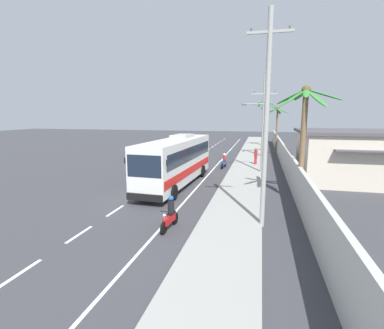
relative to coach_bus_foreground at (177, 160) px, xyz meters
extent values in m
plane|color=#3A3A3F|center=(-1.72, -4.41, -2.05)|extent=(160.00, 160.00, 0.00)
cube|color=#999993|center=(5.08, 5.59, -1.98)|extent=(3.20, 90.00, 0.14)
cube|color=white|center=(-1.72, -13.97, -2.04)|extent=(0.16, 2.00, 0.01)
cube|color=white|center=(-1.72, -10.49, -2.04)|extent=(0.16, 2.00, 0.01)
cube|color=white|center=(-1.72, -7.01, -2.04)|extent=(0.16, 2.00, 0.01)
cube|color=white|center=(-1.72, -3.53, -2.04)|extent=(0.16, 2.00, 0.01)
cube|color=white|center=(-1.72, -0.05, -2.04)|extent=(0.16, 2.00, 0.01)
cube|color=white|center=(-1.72, 3.43, -2.04)|extent=(0.16, 2.00, 0.01)
cube|color=white|center=(-1.72, 6.91, -2.04)|extent=(0.16, 2.00, 0.01)
cube|color=white|center=(-1.72, 10.39, -2.04)|extent=(0.16, 2.00, 0.01)
cube|color=white|center=(-1.72, 13.87, -2.04)|extent=(0.16, 2.00, 0.01)
cube|color=white|center=(-1.72, 17.34, -2.04)|extent=(0.16, 2.00, 0.01)
cube|color=white|center=(-1.72, 20.82, -2.04)|extent=(0.16, 2.00, 0.01)
cube|color=white|center=(-1.72, 24.30, -2.04)|extent=(0.16, 2.00, 0.01)
cube|color=white|center=(-1.72, 27.78, -2.04)|extent=(0.16, 2.00, 0.01)
cube|color=white|center=(-1.72, 31.26, -2.04)|extent=(0.16, 2.00, 0.01)
cube|color=white|center=(-1.72, 34.74, -2.04)|extent=(0.16, 2.00, 0.01)
cube|color=white|center=(-1.72, 38.22, -2.04)|extent=(0.16, 2.00, 0.01)
cube|color=white|center=(-1.72, 41.70, -2.04)|extent=(0.16, 2.00, 0.01)
cube|color=white|center=(-1.72, 45.18, -2.04)|extent=(0.16, 2.00, 0.01)
cube|color=white|center=(1.77, 10.59, -2.04)|extent=(0.14, 70.00, 0.01)
cube|color=#B2B2AD|center=(8.88, 9.59, -0.86)|extent=(0.24, 60.00, 2.38)
cube|color=silver|center=(0.00, -0.03, -0.02)|extent=(3.08, 11.81, 3.27)
cube|color=#192333|center=(0.01, 0.17, 0.55)|extent=(3.06, 10.87, 1.05)
cube|color=#192333|center=(-0.32, -5.82, 0.47)|extent=(2.25, 0.22, 1.37)
cube|color=red|center=(0.00, -0.03, -0.76)|extent=(3.10, 11.57, 0.59)
cube|color=black|center=(-0.32, -5.91, -1.46)|extent=(2.40, 0.29, 0.44)
cube|color=#B7B7B7|center=(0.08, 1.43, 1.75)|extent=(1.48, 2.64, 0.28)
cube|color=black|center=(1.09, -5.69, 0.71)|extent=(0.12, 0.09, 0.36)
cube|color=black|center=(-1.71, -5.54, 0.71)|extent=(0.12, 0.09, 0.36)
cylinder|color=black|center=(0.97, -4.18, -1.53)|extent=(0.38, 1.06, 1.04)
cylinder|color=black|center=(-1.42, -4.05, -1.53)|extent=(0.38, 1.06, 1.04)
cylinder|color=black|center=(1.39, 3.41, -1.53)|extent=(0.38, 1.06, 1.04)
cylinder|color=black|center=(-1.01, 3.54, -1.53)|extent=(0.38, 1.06, 1.04)
cylinder|color=black|center=(2.67, 7.53, -1.75)|extent=(0.16, 0.61, 0.60)
cylinder|color=black|center=(2.80, 8.88, -1.75)|extent=(0.18, 0.61, 0.60)
cube|color=#1947B2|center=(2.73, 8.16, -1.53)|extent=(0.35, 1.12, 0.36)
cube|color=black|center=(2.76, 8.45, -1.33)|extent=(0.30, 0.62, 0.12)
cylinder|color=gray|center=(2.68, 7.65, -1.45)|extent=(0.09, 0.32, 0.67)
cylinder|color=black|center=(2.69, 7.75, -1.01)|extent=(0.56, 0.10, 0.04)
sphere|color=#EAEACC|center=(2.68, 7.63, -1.15)|extent=(0.14, 0.14, 0.14)
cylinder|color=red|center=(2.76, 8.40, -1.05)|extent=(0.32, 0.32, 0.56)
sphere|color=white|center=(2.76, 8.40, -0.64)|extent=(0.26, 0.26, 0.26)
cylinder|color=black|center=(2.15, -9.53, -1.75)|extent=(0.16, 0.61, 0.60)
cylinder|color=black|center=(2.30, -8.18, -1.75)|extent=(0.18, 0.61, 0.60)
cube|color=red|center=(2.22, -8.90, -1.53)|extent=(0.36, 1.12, 0.36)
cube|color=black|center=(2.25, -8.61, -1.33)|extent=(0.30, 0.62, 0.12)
cylinder|color=gray|center=(2.17, -9.41, -1.45)|extent=(0.09, 0.32, 0.67)
cylinder|color=black|center=(2.18, -9.31, -1.01)|extent=(0.56, 0.10, 0.04)
sphere|color=#EAEACC|center=(2.16, -9.43, -1.15)|extent=(0.14, 0.14, 0.14)
cylinder|color=black|center=(2.25, -8.66, -0.99)|extent=(0.32, 0.32, 0.67)
sphere|color=blue|center=(2.25, -8.66, -0.53)|extent=(0.26, 0.26, 0.26)
cylinder|color=red|center=(5.97, 10.49, -1.47)|extent=(0.28, 0.28, 0.87)
cylinder|color=red|center=(5.97, 10.49, -0.69)|extent=(0.36, 0.36, 0.69)
sphere|color=brown|center=(5.97, 10.49, -0.24)|extent=(0.25, 0.25, 0.25)
cylinder|color=#9E9E99|center=(6.66, -7.40, 3.14)|extent=(0.24, 0.24, 10.37)
cube|color=#9E9E99|center=(6.66, -7.40, 7.24)|extent=(2.10, 0.12, 0.12)
cylinder|color=#4C4742|center=(5.83, -7.40, 7.36)|extent=(0.08, 0.08, 0.16)
cylinder|color=#4C4742|center=(7.50, -7.40, 7.36)|extent=(0.08, 0.08, 0.16)
cylinder|color=#9E9E99|center=(6.61, 6.34, 2.55)|extent=(0.24, 0.24, 9.19)
cube|color=#9E9E99|center=(6.61, 6.34, 5.43)|extent=(2.29, 0.12, 0.12)
cylinder|color=#4C4742|center=(5.69, 6.34, 5.55)|extent=(0.08, 0.08, 0.16)
cylinder|color=#4C4742|center=(7.52, 6.34, 5.55)|extent=(0.08, 0.08, 0.16)
cylinder|color=#9E9E99|center=(5.69, 6.34, 4.50)|extent=(1.84, 0.09, 0.09)
cube|color=#4C4C51|center=(4.77, 6.34, 4.44)|extent=(0.44, 0.24, 0.14)
cylinder|color=brown|center=(8.97, -2.96, 1.44)|extent=(0.34, 0.34, 6.97)
ellipsoid|color=#337F33|center=(9.99, -2.98, 4.69)|extent=(2.10, 0.40, 0.78)
ellipsoid|color=#337F33|center=(9.68, -2.32, 4.52)|extent=(1.70, 1.58, 1.11)
ellipsoid|color=#337F33|center=(8.76, -1.93, 4.75)|extent=(0.77, 2.15, 0.66)
ellipsoid|color=#337F33|center=(8.17, -2.36, 4.61)|extent=(1.85, 1.51, 0.92)
ellipsoid|color=#337F33|center=(8.16, -3.43, 4.48)|extent=(1.85, 1.29, 1.18)
ellipsoid|color=#337F33|center=(8.83, -3.99, 4.73)|extent=(0.63, 2.14, 0.70)
ellipsoid|color=#337F33|center=(9.46, -3.74, 4.46)|extent=(1.32, 1.81, 1.22)
sphere|color=brown|center=(8.97, -2.96, 4.97)|extent=(0.56, 0.56, 0.56)
cylinder|color=brown|center=(7.44, 29.83, 1.52)|extent=(0.29, 0.29, 7.12)
ellipsoid|color=#28702D|center=(8.25, 29.98, 4.85)|extent=(1.72, 0.68, 0.76)
ellipsoid|color=#28702D|center=(7.99, 30.48, 4.96)|extent=(1.40, 1.56, 0.56)
ellipsoid|color=#28702D|center=(7.14, 30.60, 4.89)|extent=(0.96, 1.72, 0.69)
ellipsoid|color=#28702D|center=(6.80, 30.30, 4.79)|extent=(1.53, 1.26, 0.89)
ellipsoid|color=#28702D|center=(6.63, 29.56, 4.95)|extent=(1.76, 0.89, 0.58)
ellipsoid|color=#28702D|center=(7.27, 28.99, 4.96)|extent=(0.71, 1.78, 0.56)
ellipsoid|color=#28702D|center=(8.02, 29.24, 4.85)|extent=(1.43, 1.45, 0.77)
sphere|color=brown|center=(7.44, 29.83, 5.13)|extent=(0.56, 0.56, 0.56)
cylinder|color=brown|center=(6.74, 17.47, 1.56)|extent=(0.34, 0.34, 7.21)
ellipsoid|color=#3D893D|center=(7.44, 17.37, 4.96)|extent=(1.51, 0.55, 0.72)
ellipsoid|color=#3D893D|center=(7.21, 18.05, 5.06)|extent=(1.25, 1.41, 0.52)
ellipsoid|color=#3D893D|center=(6.29, 18.00, 4.92)|extent=(1.21, 1.33, 0.80)
ellipsoid|color=#3D893D|center=(6.00, 17.46, 5.03)|extent=(1.52, 0.38, 0.58)
ellipsoid|color=#3D893D|center=(6.48, 16.79, 4.99)|extent=(0.86, 1.52, 0.66)
ellipsoid|color=#3D893D|center=(7.04, 16.84, 4.91)|extent=(0.95, 1.45, 0.81)
sphere|color=brown|center=(6.74, 17.47, 5.21)|extent=(0.56, 0.56, 0.56)
cylinder|color=brown|center=(8.54, 20.21, 1.09)|extent=(0.25, 0.25, 6.27)
ellipsoid|color=#337F33|center=(9.27, 20.08, 4.00)|extent=(1.57, 0.62, 0.77)
ellipsoid|color=#337F33|center=(8.76, 20.89, 3.95)|extent=(0.80, 1.53, 0.86)
ellipsoid|color=#337F33|center=(7.98, 20.74, 4.09)|extent=(1.40, 1.35, 0.59)
ellipsoid|color=#337F33|center=(7.93, 19.82, 3.97)|extent=(1.47, 1.11, 0.82)
ellipsoid|color=#337F33|center=(8.72, 19.45, 4.12)|extent=(0.70, 1.64, 0.54)
sphere|color=brown|center=(8.54, 20.21, 4.28)|extent=(0.56, 0.56, 0.56)
cube|color=beige|center=(15.70, 4.60, -0.02)|extent=(11.57, 7.26, 4.05)
cube|color=#4C474C|center=(15.70, 4.60, 2.13)|extent=(12.26, 7.70, 0.24)
camera|label=1|loc=(6.45, -21.71, 3.55)|focal=26.91mm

